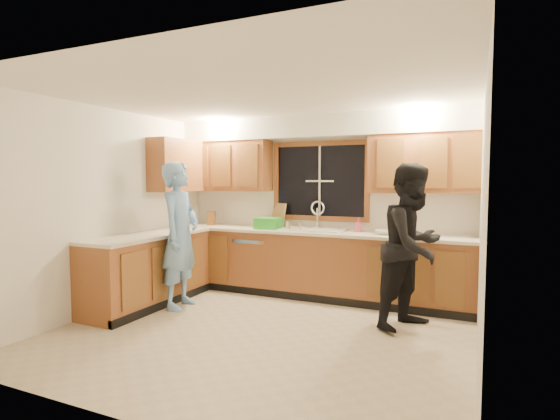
{
  "coord_description": "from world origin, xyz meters",
  "views": [
    {
      "loc": [
        2.05,
        -4.05,
        1.62
      ],
      "look_at": [
        -0.07,
        0.65,
        1.26
      ],
      "focal_mm": 28.0,
      "sensor_mm": 36.0,
      "label": 1
    }
  ],
  "objects_px": {
    "soap_bottle": "(359,225)",
    "man": "(180,235)",
    "sink": "(313,234)",
    "bowl": "(385,232)",
    "stove": "(116,279)",
    "woman": "(413,246)",
    "dishwasher": "(258,262)",
    "dish_crate": "(268,223)",
    "knife_block": "(211,218)"
  },
  "relations": [
    {
      "from": "dishwasher",
      "to": "dish_crate",
      "type": "distance_m",
      "value": 0.62
    },
    {
      "from": "dishwasher",
      "to": "soap_bottle",
      "type": "distance_m",
      "value": 1.59
    },
    {
      "from": "sink",
      "to": "bowl",
      "type": "relative_size",
      "value": 3.6
    },
    {
      "from": "sink",
      "to": "knife_block",
      "type": "xyz_separation_m",
      "value": [
        -1.67,
        0.02,
        0.16
      ]
    },
    {
      "from": "dishwasher",
      "to": "dish_crate",
      "type": "xyz_separation_m",
      "value": [
        0.19,
        -0.04,
        0.59
      ]
    },
    {
      "from": "man",
      "to": "sink",
      "type": "bearing_deg",
      "value": -58.23
    },
    {
      "from": "woman",
      "to": "dish_crate",
      "type": "distance_m",
      "value": 2.21
    },
    {
      "from": "sink",
      "to": "stove",
      "type": "distance_m",
      "value": 2.6
    },
    {
      "from": "dishwasher",
      "to": "woman",
      "type": "xyz_separation_m",
      "value": [
        2.29,
        -0.76,
        0.49
      ]
    },
    {
      "from": "sink",
      "to": "stove",
      "type": "height_order",
      "value": "sink"
    },
    {
      "from": "dish_crate",
      "to": "soap_bottle",
      "type": "height_order",
      "value": "soap_bottle"
    },
    {
      "from": "dishwasher",
      "to": "bowl",
      "type": "relative_size",
      "value": 3.43
    },
    {
      "from": "man",
      "to": "dishwasher",
      "type": "bearing_deg",
      "value": -32.62
    },
    {
      "from": "sink",
      "to": "man",
      "type": "height_order",
      "value": "man"
    },
    {
      "from": "knife_block",
      "to": "soap_bottle",
      "type": "height_order",
      "value": "knife_block"
    },
    {
      "from": "man",
      "to": "dish_crate",
      "type": "height_order",
      "value": "man"
    },
    {
      "from": "woman",
      "to": "bowl",
      "type": "bearing_deg",
      "value": 59.56
    },
    {
      "from": "man",
      "to": "bowl",
      "type": "distance_m",
      "value": 2.6
    },
    {
      "from": "bowl",
      "to": "sink",
      "type": "bearing_deg",
      "value": 176.32
    },
    {
      "from": "man",
      "to": "dish_crate",
      "type": "distance_m",
      "value": 1.32
    },
    {
      "from": "dish_crate",
      "to": "woman",
      "type": "bearing_deg",
      "value": -18.84
    },
    {
      "from": "woman",
      "to": "soap_bottle",
      "type": "bearing_deg",
      "value": 70.7
    },
    {
      "from": "dishwasher",
      "to": "man",
      "type": "bearing_deg",
      "value": -113.06
    },
    {
      "from": "knife_block",
      "to": "man",
      "type": "bearing_deg",
      "value": -90.98
    },
    {
      "from": "stove",
      "to": "bowl",
      "type": "bearing_deg",
      "value": 32.2
    },
    {
      "from": "stove",
      "to": "man",
      "type": "distance_m",
      "value": 0.91
    },
    {
      "from": "stove",
      "to": "man",
      "type": "height_order",
      "value": "man"
    },
    {
      "from": "knife_block",
      "to": "dish_crate",
      "type": "height_order",
      "value": "knife_block"
    },
    {
      "from": "man",
      "to": "woman",
      "type": "bearing_deg",
      "value": -91.14
    },
    {
      "from": "stove",
      "to": "man",
      "type": "relative_size",
      "value": 0.49
    },
    {
      "from": "stove",
      "to": "woman",
      "type": "height_order",
      "value": "woman"
    },
    {
      "from": "sink",
      "to": "man",
      "type": "relative_size",
      "value": 0.47
    },
    {
      "from": "stove",
      "to": "sink",
      "type": "bearing_deg",
      "value": 45.39
    },
    {
      "from": "sink",
      "to": "bowl",
      "type": "xyz_separation_m",
      "value": [
        1.0,
        -0.06,
        0.08
      ]
    },
    {
      "from": "sink",
      "to": "woman",
      "type": "distance_m",
      "value": 1.63
    },
    {
      "from": "dishwasher",
      "to": "soap_bottle",
      "type": "xyz_separation_m",
      "value": [
        1.47,
        0.12,
        0.61
      ]
    },
    {
      "from": "sink",
      "to": "knife_block",
      "type": "distance_m",
      "value": 1.68
    },
    {
      "from": "dishwasher",
      "to": "stove",
      "type": "bearing_deg",
      "value": -117.69
    },
    {
      "from": "dishwasher",
      "to": "man",
      "type": "height_order",
      "value": "man"
    },
    {
      "from": "soap_bottle",
      "to": "stove",
      "type": "bearing_deg",
      "value": -141.36
    },
    {
      "from": "soap_bottle",
      "to": "man",
      "type": "bearing_deg",
      "value": -146.64
    },
    {
      "from": "sink",
      "to": "woman",
      "type": "xyz_separation_m",
      "value": [
        1.44,
        -0.77,
        0.03
      ]
    },
    {
      "from": "knife_block",
      "to": "bowl",
      "type": "distance_m",
      "value": 2.67
    },
    {
      "from": "man",
      "to": "knife_block",
      "type": "relative_size",
      "value": 8.98
    },
    {
      "from": "stove",
      "to": "dish_crate",
      "type": "height_order",
      "value": "dish_crate"
    },
    {
      "from": "knife_block",
      "to": "bowl",
      "type": "relative_size",
      "value": 0.86
    },
    {
      "from": "dishwasher",
      "to": "stove",
      "type": "distance_m",
      "value": 2.04
    },
    {
      "from": "man",
      "to": "bowl",
      "type": "height_order",
      "value": "man"
    },
    {
      "from": "sink",
      "to": "man",
      "type": "xyz_separation_m",
      "value": [
        -1.35,
        -1.19,
        0.06
      ]
    },
    {
      "from": "man",
      "to": "stove",
      "type": "bearing_deg",
      "value": 135.19
    }
  ]
}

